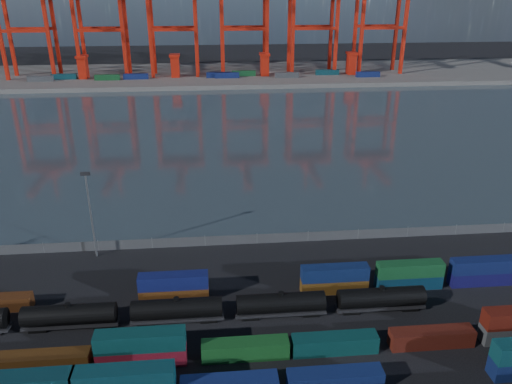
{
  "coord_description": "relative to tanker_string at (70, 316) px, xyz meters",
  "views": [
    {
      "loc": [
        -7.97,
        -56.65,
        47.12
      ],
      "look_at": [
        0.0,
        30.0,
        10.0
      ],
      "focal_mm": 35.0,
      "sensor_mm": 36.0,
      "label": 1
    }
  ],
  "objects": [
    {
      "name": "quay_containers",
      "position": [
        18.53,
        190.28,
        1.17
      ],
      "size": [
        172.58,
        10.99,
        2.6
      ],
      "color": "navy",
      "rests_on": "far_quay"
    },
    {
      "name": "ground",
      "position": [
        29.53,
        -5.18,
        -2.13
      ],
      "size": [
        700.0,
        700.0,
        0.0
      ],
      "primitive_type": "plane",
      "color": "black",
      "rests_on": "ground"
    },
    {
      "name": "tanker_string",
      "position": [
        0.0,
        0.0,
        0.0
      ],
      "size": [
        106.81,
        2.97,
        4.24
      ],
      "color": "black",
      "rests_on": "ground"
    },
    {
      "name": "container_row_mid",
      "position": [
        32.85,
        -8.47,
        -0.31
      ],
      "size": [
        140.12,
        2.39,
        5.1
      ],
      "color": "#36393B",
      "rests_on": "ground"
    },
    {
      "name": "yard_light_mast",
      "position": [
        -0.47,
        20.82,
        7.17
      ],
      "size": [
        1.6,
        0.4,
        16.6
      ],
      "color": "slate",
      "rests_on": "ground"
    },
    {
      "name": "straddle_carriers",
      "position": [
        27.03,
        194.82,
        5.69
      ],
      "size": [
        140.0,
        7.0,
        11.1
      ],
      "color": "red",
      "rests_on": "far_quay"
    },
    {
      "name": "container_row_north",
      "position": [
        39.02,
        5.59,
        -0.15
      ],
      "size": [
        140.08,
        2.22,
        4.74
      ],
      "color": "#0F1C4D",
      "rests_on": "ground"
    },
    {
      "name": "far_quay",
      "position": [
        29.53,
        204.82,
        -1.13
      ],
      "size": [
        700.0,
        70.0,
        2.0
      ],
      "primitive_type": "cube",
      "color": "#514F4C",
      "rests_on": "ground"
    },
    {
      "name": "waterfront_fence",
      "position": [
        29.53,
        22.82,
        -1.13
      ],
      "size": [
        160.12,
        0.12,
        2.2
      ],
      "color": "#595B5E",
      "rests_on": "ground"
    },
    {
      "name": "container_row_south",
      "position": [
        31.75,
        -15.07,
        0.24
      ],
      "size": [
        139.77,
        2.43,
        5.19
      ],
      "color": "#3A3B3F",
      "rests_on": "ground"
    },
    {
      "name": "harbor_water",
      "position": [
        29.53,
        99.82,
        -2.12
      ],
      "size": [
        700.0,
        700.0,
        0.0
      ],
      "primitive_type": "plane",
      "color": "#313F47",
      "rests_on": "ground"
    }
  ]
}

